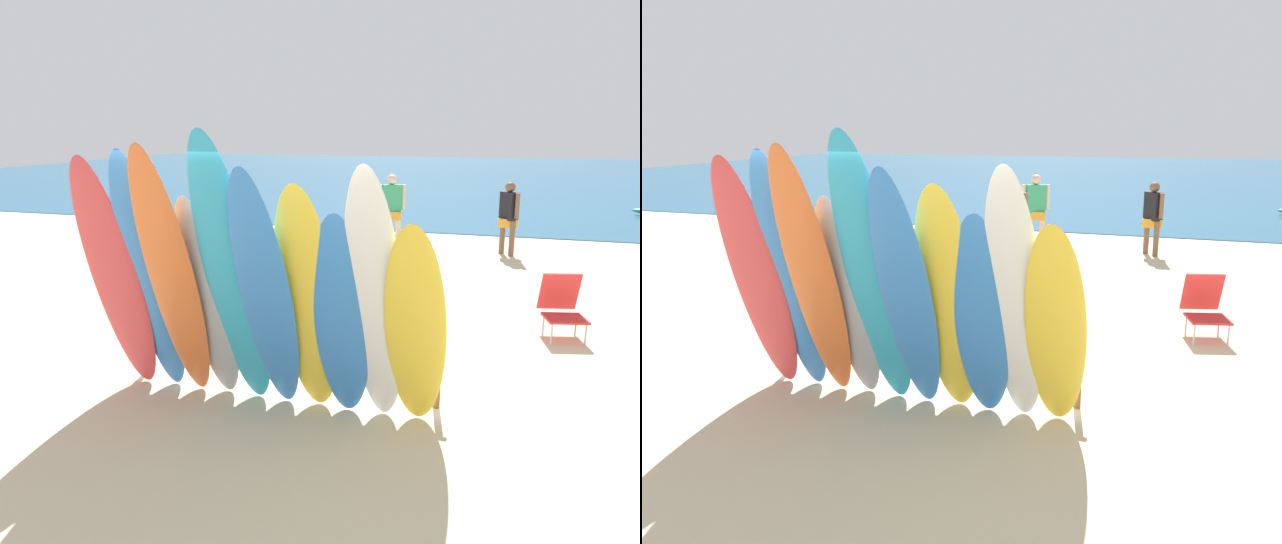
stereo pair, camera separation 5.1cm
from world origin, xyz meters
The scene contains 17 objects.
ground centered at (0.00, 14.00, 0.00)m, with size 60.00×60.00×0.00m, color beige.
ocean_water centered at (0.00, 30.26, 0.01)m, with size 60.00×40.00×0.02m, color #235B7F.
surfboard_rack centered at (0.00, 0.00, 0.59)m, with size 3.34×0.07×0.75m.
surfboard_red_0 centered at (-1.48, -0.69, 1.23)m, with size 0.58×0.08×2.57m, color #D13D42.
surfboard_blue_1 centered at (-1.10, -0.68, 1.26)m, with size 0.48×0.07×2.65m, color #337AD1.
surfboard_orange_2 centered at (-0.78, -0.78, 1.29)m, with size 0.48×0.08×2.74m, color orange.
surfboard_grey_3 centered at (-0.52, -0.60, 1.06)m, with size 0.49×0.07×2.21m, color #999EA3.
surfboard_teal_4 centered at (-0.18, -0.75, 1.35)m, with size 0.57×0.06×2.85m, color #289EC6.
surfboard_blue_5 centered at (0.14, -0.76, 1.20)m, with size 0.51×0.07×2.56m, color #337AD1.
surfboard_yellow_6 centered at (0.50, -0.65, 1.13)m, with size 0.57×0.07×2.37m, color yellow.
surfboard_blue_7 centered at (0.81, -0.63, 1.01)m, with size 0.53×0.06×2.11m, color #337AD1.
surfboard_white_8 centered at (1.13, -0.69, 1.22)m, with size 0.50×0.06×2.55m, color white.
surfboard_yellow_9 centered at (1.48, -0.65, 0.99)m, with size 0.54×0.06×2.10m, color yellow.
beachgoer_by_water centered at (-0.38, 5.27, 1.01)m, with size 0.61×0.40×1.76m.
beachgoer_photographing centered at (2.08, 7.98, 0.90)m, with size 0.42×0.47×1.56m.
beachgoer_midbeach centered at (-0.45, 8.04, 0.95)m, with size 0.59×0.35×1.65m.
beach_chair_red centered at (2.88, 2.65, 0.43)m, with size 0.64×0.75×0.83m.
Camera 1 is at (2.24, -5.77, 2.71)m, focal length 35.13 mm.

